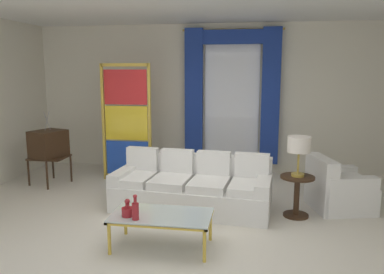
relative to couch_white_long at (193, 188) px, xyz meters
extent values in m
plane|color=silver|center=(-0.07, -0.64, -0.31)|extent=(16.00, 16.00, 0.00)
cube|color=silver|center=(-0.07, 2.42, 1.19)|extent=(8.00, 0.12, 3.00)
cube|color=white|center=(-0.07, 0.16, 2.71)|extent=(8.00, 7.60, 0.04)
cube|color=white|center=(0.43, 2.34, 1.24)|extent=(1.10, 0.02, 2.50)
cylinder|color=gold|center=(0.43, 2.26, 2.55)|extent=(2.00, 0.04, 0.04)
cube|color=navy|center=(-0.34, 2.24, 1.24)|extent=(0.36, 0.12, 2.70)
cube|color=navy|center=(1.20, 2.24, 1.24)|extent=(0.36, 0.12, 2.70)
cube|color=navy|center=(0.43, 2.24, 2.41)|extent=(1.80, 0.10, 0.28)
cube|color=white|center=(-0.01, -0.09, -0.12)|extent=(2.39, 1.11, 0.38)
cube|color=white|center=(0.03, 0.27, 0.08)|extent=(2.33, 0.42, 0.78)
cube|color=white|center=(1.06, -0.19, -0.03)|extent=(0.28, 0.87, 0.56)
cube|color=white|center=(-1.07, 0.01, -0.03)|extent=(0.28, 0.87, 0.56)
cube|color=white|center=(0.85, -0.22, 0.13)|extent=(0.60, 0.78, 0.12)
cube|color=white|center=(0.88, 0.09, 0.35)|extent=(0.52, 0.19, 0.40)
cube|color=white|center=(0.28, -0.17, 0.13)|extent=(0.60, 0.78, 0.12)
cube|color=white|center=(0.31, 0.15, 0.35)|extent=(0.52, 0.19, 0.40)
cube|color=white|center=(-0.30, -0.12, 0.13)|extent=(0.60, 0.78, 0.12)
cube|color=white|center=(-0.27, 0.20, 0.35)|extent=(0.52, 0.19, 0.40)
cube|color=white|center=(-0.88, -0.06, 0.13)|extent=(0.60, 0.78, 0.12)
cube|color=white|center=(-0.85, 0.26, 0.35)|extent=(0.52, 0.19, 0.40)
cube|color=silver|center=(-0.15, -1.37, 0.09)|extent=(1.17, 0.64, 0.02)
cube|color=gold|center=(-0.15, -1.07, 0.07)|extent=(1.17, 0.04, 0.03)
cube|color=gold|center=(-0.15, -1.67, 0.07)|extent=(1.17, 0.04, 0.03)
cube|color=gold|center=(-0.71, -1.37, 0.07)|extent=(0.04, 0.64, 0.03)
cube|color=gold|center=(0.42, -1.37, 0.07)|extent=(0.04, 0.64, 0.03)
cylinder|color=gold|center=(-0.69, -1.09, -0.12)|extent=(0.04, 0.04, 0.38)
cylinder|color=gold|center=(0.40, -1.09, -0.12)|extent=(0.04, 0.04, 0.38)
cylinder|color=gold|center=(-0.69, -1.65, -0.12)|extent=(0.04, 0.04, 0.38)
cylinder|color=gold|center=(0.40, -1.65, -0.12)|extent=(0.04, 0.04, 0.38)
cylinder|color=maroon|center=(-0.52, -1.50, 0.15)|extent=(0.14, 0.14, 0.10)
cylinder|color=maroon|center=(-0.52, -1.50, 0.23)|extent=(0.05, 0.05, 0.05)
sphere|color=maroon|center=(-0.52, -1.50, 0.28)|extent=(0.06, 0.06, 0.06)
cylinder|color=maroon|center=(-0.40, -1.58, 0.20)|extent=(0.08, 0.08, 0.19)
cylinder|color=maroon|center=(-0.40, -1.58, 0.33)|extent=(0.04, 0.04, 0.06)
sphere|color=maroon|center=(-0.40, -1.58, 0.38)|extent=(0.05, 0.05, 0.05)
cube|color=#382314|center=(-2.80, 0.82, 0.19)|extent=(0.62, 0.54, 0.03)
cylinder|color=#382314|center=(-3.12, 0.63, -0.06)|extent=(0.04, 0.04, 0.50)
cylinder|color=#382314|center=(-2.93, 1.16, -0.06)|extent=(0.04, 0.04, 0.50)
cylinder|color=#382314|center=(-2.66, 0.48, -0.06)|extent=(0.04, 0.04, 0.50)
cylinder|color=#382314|center=(-2.48, 1.00, -0.06)|extent=(0.04, 0.04, 0.50)
cube|color=#382314|center=(-2.80, 0.82, 0.45)|extent=(0.64, 0.69, 0.48)
cube|color=black|center=(-3.02, 0.90, 0.47)|extent=(0.14, 0.37, 0.30)
cylinder|color=gold|center=(-3.05, 0.82, 0.28)|extent=(0.02, 0.04, 0.04)
cylinder|color=gold|center=(-2.99, 0.97, 0.28)|extent=(0.02, 0.04, 0.04)
cylinder|color=silver|center=(-2.80, 0.82, 0.87)|extent=(0.05, 0.13, 0.34)
cylinder|color=silver|center=(-2.80, 0.82, 0.87)|extent=(0.05, 0.13, 0.34)
cube|color=white|center=(2.22, 0.32, -0.11)|extent=(0.97, 0.97, 0.40)
cube|color=white|center=(2.22, 0.32, 0.14)|extent=(0.83, 0.83, 0.10)
cube|color=white|center=(1.91, 0.25, 0.09)|extent=(0.39, 0.82, 0.80)
cube|color=white|center=(2.14, 0.64, -0.02)|extent=(0.76, 0.35, 0.58)
cube|color=white|center=(2.30, 0.01, -0.02)|extent=(0.76, 0.35, 0.58)
cube|color=gold|center=(-1.91, 1.28, 0.79)|extent=(0.05, 0.05, 2.20)
cube|color=gold|center=(-1.01, 1.28, 0.79)|extent=(0.05, 0.05, 2.20)
cube|color=gold|center=(-1.46, 1.28, 1.86)|extent=(0.90, 0.05, 0.06)
cube|color=gold|center=(-1.46, 1.28, -0.26)|extent=(0.90, 0.05, 0.10)
cube|color=#1E47B7|center=(-1.46, 1.28, 0.13)|extent=(0.82, 0.02, 0.64)
cube|color=yellow|center=(-1.46, 1.28, 0.79)|extent=(0.82, 0.02, 0.64)
cube|color=red|center=(-1.46, 1.28, 1.46)|extent=(0.82, 0.02, 0.64)
cylinder|color=beige|center=(-0.96, 1.05, -0.28)|extent=(0.16, 0.16, 0.06)
ellipsoid|color=#1C48A8|center=(-0.96, 1.05, -0.17)|extent=(0.18, 0.32, 0.20)
sphere|color=#1C48A8|center=(-0.96, 1.19, -0.06)|extent=(0.09, 0.09, 0.09)
cone|color=gold|center=(-0.96, 1.25, -0.06)|extent=(0.02, 0.04, 0.02)
cone|color=#1F8F51|center=(-0.96, 0.87, -0.07)|extent=(0.44, 0.40, 0.50)
cylinder|color=#382314|center=(1.52, -0.11, 0.27)|extent=(0.48, 0.48, 0.03)
cylinder|color=#382314|center=(1.52, -0.11, -0.02)|extent=(0.08, 0.08, 0.55)
cylinder|color=#382314|center=(1.52, -0.11, -0.29)|extent=(0.36, 0.36, 0.03)
cylinder|color=#B29338|center=(1.52, -0.11, 0.31)|extent=(0.18, 0.18, 0.04)
cylinder|color=#B29338|center=(1.52, -0.11, 0.51)|extent=(0.03, 0.03, 0.36)
cylinder|color=silver|center=(1.52, -0.11, 0.75)|extent=(0.32, 0.32, 0.22)
camera|label=1|loc=(0.90, -5.53, 1.77)|focal=35.95mm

